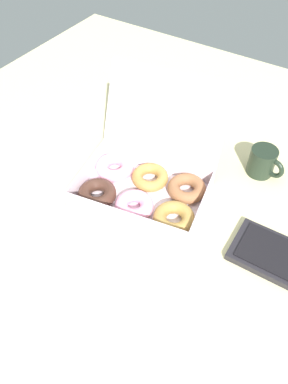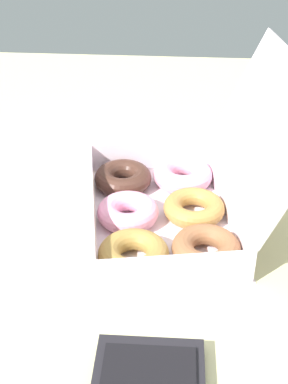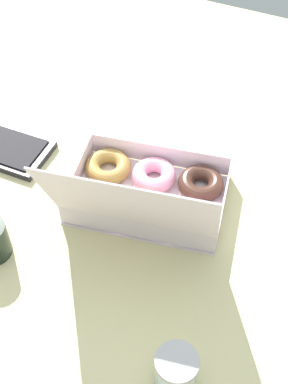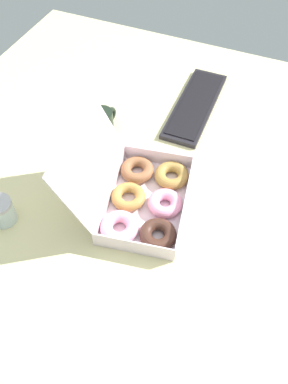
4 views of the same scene
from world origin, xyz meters
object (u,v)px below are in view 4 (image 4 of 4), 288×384
object	(u,v)px
donut_box	(142,197)
keyboard	(196,105)
glass_jar	(1,211)
coffee_mug	(103,121)

from	to	relation	value
donut_box	keyboard	size ratio (longest dim) A/B	0.93
donut_box	glass_jar	xyz separation A→B (cm)	(-21.19, 35.86, 0.66)
keyboard	coffee_mug	distance (cm)	36.88
keyboard	glass_jar	distance (cm)	80.50
coffee_mug	glass_jar	bearing A→B (deg)	167.56
keyboard	coffee_mug	size ratio (longest dim) A/B	3.87
donut_box	keyboard	distance (cm)	50.20
donut_box	glass_jar	world-z (taller)	donut_box
donut_box	keyboard	bearing A→B (deg)	-1.56
donut_box	keyboard	xyz separation A→B (cm)	(50.12, -1.36, -2.44)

